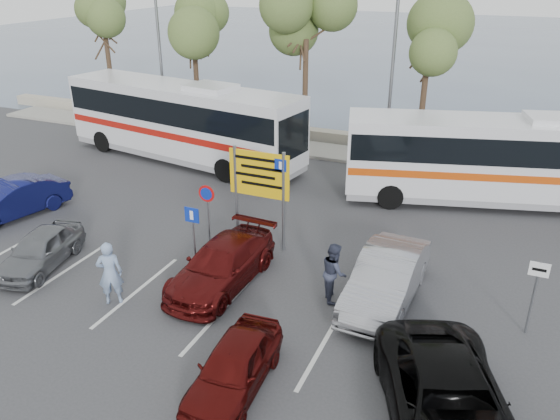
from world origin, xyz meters
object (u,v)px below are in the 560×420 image
at_px(coach_bus_left, 182,124).
at_px(pedestrian_near, 110,273).
at_px(car_blue, 11,200).
at_px(street_lamp_left, 159,54).
at_px(car_maroon, 222,265).
at_px(car_red, 234,366).
at_px(car_silver_b, 386,278).
at_px(pedestrian_far, 334,272).
at_px(direction_sign, 259,182).
at_px(street_lamp_right, 392,71).
at_px(suv_black, 449,407).
at_px(coach_bus_right, 497,163).
at_px(car_silver_a, 40,250).

bearing_deg(coach_bus_left, pedestrian_near, -66.89).
relative_size(coach_bus_left, car_blue, 3.02).
xyz_separation_m(street_lamp_left, car_maroon, (11.00, -13.09, -3.92)).
bearing_deg(street_lamp_left, car_red, -51.58).
height_order(car_red, car_silver_b, car_silver_b).
bearing_deg(pedestrian_far, direction_sign, 29.00).
bearing_deg(street_lamp_right, car_red, -88.32).
bearing_deg(car_silver_b, car_blue, -177.86).
height_order(car_maroon, car_red, car_maroon).
bearing_deg(car_maroon, car_red, -55.26).
bearing_deg(coach_bus_left, car_red, -53.53).
distance_m(car_maroon, suv_black, 8.06).
bearing_deg(car_maroon, coach_bus_right, 56.41).
xyz_separation_m(coach_bus_right, car_blue, (-17.28, -9.00, -1.04)).
relative_size(coach_bus_right, pedestrian_near, 6.23).
bearing_deg(car_silver_a, car_maroon, 1.71).
height_order(coach_bus_right, suv_black, coach_bus_right).
distance_m(coach_bus_right, car_blue, 19.51).
bearing_deg(coach_bus_left, car_blue, -106.34).
xyz_separation_m(street_lamp_right, car_red, (0.50, -17.02, -3.99)).
relative_size(coach_bus_right, pedestrian_far, 6.75).
relative_size(direction_sign, pedestrian_near, 1.81).
bearing_deg(car_red, direction_sign, 106.59).
bearing_deg(coach_bus_right, car_blue, -152.48).
bearing_deg(car_blue, car_maroon, 8.10).
height_order(coach_bus_right, pedestrian_near, coach_bus_right).
distance_m(car_maroon, pedestrian_far, 3.51).
distance_m(car_silver_a, car_red, 8.86).
distance_m(car_blue, car_silver_b, 14.90).
height_order(coach_bus_right, car_silver_a, coach_bus_right).
relative_size(direction_sign, suv_black, 0.66).
relative_size(street_lamp_right, direction_sign, 2.23).
bearing_deg(pedestrian_far, coach_bus_left, 22.00).
relative_size(street_lamp_left, street_lamp_right, 1.00).
xyz_separation_m(car_blue, pedestrian_far, (13.45, -0.50, 0.20)).
height_order(street_lamp_left, car_silver_a, street_lamp_left).
distance_m(street_lamp_left, pedestrian_near, 17.88).
bearing_deg(direction_sign, street_lamp_left, 136.83).
distance_m(car_silver_a, car_blue, 4.72).
xyz_separation_m(coach_bus_left, car_maroon, (7.50, -9.60, -1.20)).
height_order(coach_bus_left, car_blue, coach_bus_left).
relative_size(car_blue, car_silver_b, 0.94).
height_order(street_lamp_right, car_red, street_lamp_right).
distance_m(street_lamp_right, car_silver_a, 17.05).
distance_m(direction_sign, car_maroon, 3.28).
distance_m(street_lamp_left, pedestrian_far, 19.47).
bearing_deg(direction_sign, street_lamp_right, 79.06).
height_order(coach_bus_left, coach_bus_right, coach_bus_left).
bearing_deg(pedestrian_near, direction_sign, -150.42).
xyz_separation_m(coach_bus_right, pedestrian_near, (-9.74, -12.27, -0.76)).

